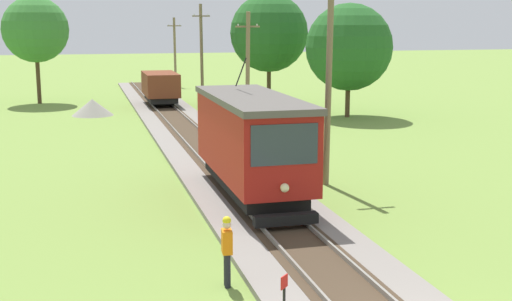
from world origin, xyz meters
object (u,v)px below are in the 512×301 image
(tree_right_far, at_px, (35,30))
(gravel_pile, at_px, (92,107))
(utility_pole_far, at_px, (202,53))
(freight_car, at_px, (160,87))
(utility_pole_mid, at_px, (248,72))
(utility_pole_distant, at_px, (175,51))
(tree_left_far, at_px, (269,33))
(utility_pole_near_tram, at_px, (329,78))
(tree_left_near, at_px, (349,47))
(track_worker, at_px, (227,248))
(red_tram, at_px, (252,141))
(trackside_signal_marker, at_px, (284,299))

(tree_right_far, bearing_deg, gravel_pile, -64.44)
(utility_pole_far, bearing_deg, tree_right_far, 164.59)
(freight_car, height_order, utility_pole_mid, utility_pole_mid)
(tree_right_far, bearing_deg, utility_pole_distant, 43.33)
(freight_car, height_order, tree_right_far, tree_right_far)
(freight_car, bearing_deg, utility_pole_distant, 78.33)
(gravel_pile, relative_size, tree_left_far, 0.34)
(utility_pole_near_tram, distance_m, tree_right_far, 33.85)
(tree_left_far, bearing_deg, tree_left_near, -65.52)
(utility_pole_mid, distance_m, tree_left_near, 9.66)
(utility_pole_distant, bearing_deg, track_worker, -96.57)
(red_tram, height_order, utility_pole_near_tram, utility_pole_near_tram)
(utility_pole_distant, height_order, tree_left_near, tree_left_near)
(utility_pole_mid, xyz_separation_m, tree_left_far, (4.80, 12.48, 1.99))
(utility_pole_distant, relative_size, gravel_pile, 2.39)
(track_worker, relative_size, tree_left_near, 0.23)
(tree_left_far, bearing_deg, trackside_signal_marker, -105.31)
(track_worker, bearing_deg, utility_pole_distant, 88.60)
(track_worker, bearing_deg, tree_right_far, 104.30)
(gravel_pile, bearing_deg, utility_pole_distant, 66.85)
(freight_car, relative_size, trackside_signal_marker, 4.41)
(utility_pole_mid, height_order, gravel_pile, utility_pole_mid)
(utility_pole_near_tram, distance_m, gravel_pile, 24.94)
(trackside_signal_marker, height_order, tree_left_near, tree_left_near)
(utility_pole_mid, xyz_separation_m, trackside_signal_marker, (-5.36, -24.64, -2.91))
(red_tram, bearing_deg, tree_left_far, 72.96)
(tree_left_far, bearing_deg, track_worker, -107.39)
(utility_pole_distant, relative_size, tree_left_near, 0.89)
(utility_pole_near_tram, xyz_separation_m, trackside_signal_marker, (-5.36, -11.67, -3.58))
(freight_car, relative_size, utility_pole_near_tram, 0.63)
(tree_right_far, bearing_deg, red_tram, -74.55)
(red_tram, distance_m, gravel_pile, 25.20)
(track_worker, xyz_separation_m, tree_left_far, (10.83, 34.58, 4.58))
(red_tram, relative_size, tree_left_near, 1.12)
(trackside_signal_marker, xyz_separation_m, gravel_pile, (-3.24, 34.80, -0.10))
(utility_pole_near_tram, relative_size, tree_left_far, 0.97)
(track_worker, bearing_deg, trackside_signal_marker, -69.92)
(utility_pole_distant, bearing_deg, tree_left_far, -74.91)
(utility_pole_near_tram, relative_size, utility_pole_far, 1.07)
(gravel_pile, relative_size, track_worker, 1.61)
(utility_pole_mid, distance_m, trackside_signal_marker, 25.38)
(freight_car, xyz_separation_m, tree_right_far, (-9.09, 4.92, 4.24))
(track_worker, bearing_deg, tree_left_far, 77.77)
(trackside_signal_marker, xyz_separation_m, tree_right_far, (-7.19, 43.07, 5.13))
(utility_pole_distant, height_order, track_worker, utility_pole_distant)
(trackside_signal_marker, bearing_deg, freight_car, 87.15)
(red_tram, bearing_deg, utility_pole_distant, 85.58)
(utility_pole_mid, distance_m, tree_left_far, 13.51)
(utility_pole_distant, height_order, tree_right_far, tree_right_far)
(track_worker, bearing_deg, utility_pole_mid, 79.90)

